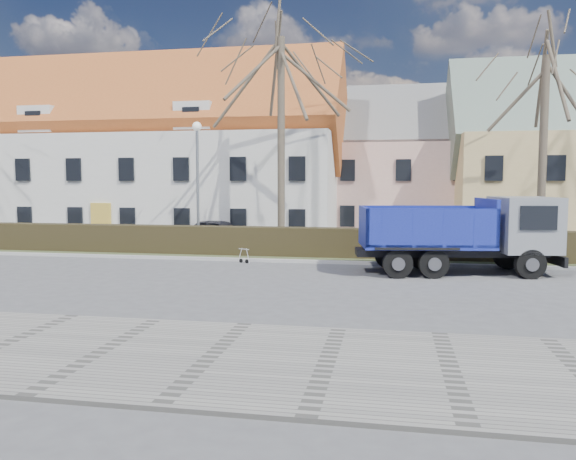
% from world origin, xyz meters
% --- Properties ---
extents(ground, '(120.00, 120.00, 0.00)m').
position_xyz_m(ground, '(0.00, 0.00, 0.00)').
color(ground, '#505053').
extents(sidewalk_near, '(80.00, 5.00, 0.08)m').
position_xyz_m(sidewalk_near, '(0.00, -8.50, 0.04)').
color(sidewalk_near, gray).
rests_on(sidewalk_near, ground).
extents(curb_far, '(80.00, 0.30, 0.12)m').
position_xyz_m(curb_far, '(0.00, 4.60, 0.06)').
color(curb_far, '#A09F9C').
rests_on(curb_far, ground).
extents(grass_strip, '(80.00, 3.00, 0.10)m').
position_xyz_m(grass_strip, '(0.00, 6.20, 0.05)').
color(grass_strip, '#3D4828').
rests_on(grass_strip, ground).
extents(hedge, '(60.00, 0.90, 1.30)m').
position_xyz_m(hedge, '(0.00, 6.00, 0.65)').
color(hedge, black).
rests_on(hedge, ground).
extents(building_white, '(26.80, 10.80, 9.50)m').
position_xyz_m(building_white, '(-13.00, 16.00, 4.75)').
color(building_white, silver).
rests_on(building_white, ground).
extents(building_pink, '(10.80, 8.80, 8.00)m').
position_xyz_m(building_pink, '(4.00, 20.00, 4.00)').
color(building_pink, '#CB9C8F').
rests_on(building_pink, ground).
extents(tree_1, '(9.20, 9.20, 12.65)m').
position_xyz_m(tree_1, '(-2.00, 8.50, 6.33)').
color(tree_1, '#4D4335').
rests_on(tree_1, ground).
extents(tree_2, '(8.00, 8.00, 11.00)m').
position_xyz_m(tree_2, '(10.00, 8.50, 5.50)').
color(tree_2, '#4D4335').
rests_on(tree_2, ground).
extents(dump_truck, '(7.71, 3.83, 2.95)m').
position_xyz_m(dump_truck, '(5.51, 2.87, 1.47)').
color(dump_truck, navy).
rests_on(dump_truck, ground).
extents(streetlight, '(0.49, 0.49, 6.31)m').
position_xyz_m(streetlight, '(-5.76, 7.00, 3.15)').
color(streetlight, gray).
rests_on(streetlight, ground).
extents(cart_frame, '(0.86, 0.70, 0.69)m').
position_xyz_m(cart_frame, '(-2.91, 4.14, 0.34)').
color(cart_frame, silver).
rests_on(cart_frame, ground).
extents(parked_car_a, '(4.44, 2.50, 1.43)m').
position_xyz_m(parked_car_a, '(-5.68, 10.04, 0.71)').
color(parked_car_a, '#24242C').
rests_on(parked_car_a, ground).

